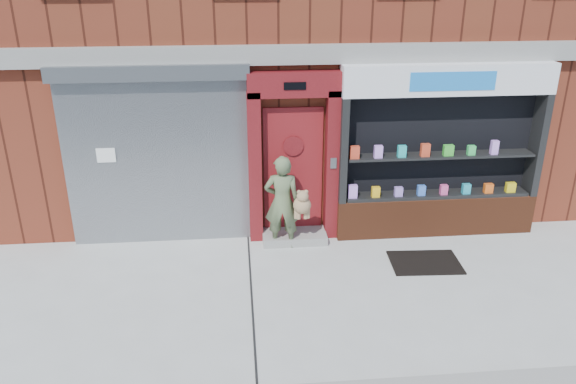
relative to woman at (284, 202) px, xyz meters
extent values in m
plane|color=#9E9E99|center=(0.95, -1.51, -0.81)|extent=(80.00, 80.00, 0.00)
cube|color=gray|center=(0.95, 0.41, 2.34)|extent=(12.00, 0.16, 0.30)
cube|color=gray|center=(-2.05, 0.43, 0.59)|extent=(3.00, 0.10, 2.80)
cube|color=slate|center=(-2.05, 0.37, 2.11)|extent=(3.10, 0.30, 0.24)
cube|color=white|center=(-2.85, 0.37, 0.79)|extent=(0.30, 0.01, 0.24)
cube|color=#540E12|center=(-0.45, 0.35, 0.49)|extent=(0.22, 0.28, 2.60)
cube|color=#540E12|center=(0.85, 0.35, 0.49)|extent=(0.22, 0.28, 2.60)
cube|color=#540E12|center=(0.20, 0.35, 1.89)|extent=(1.50, 0.28, 0.40)
cube|color=black|center=(0.20, 0.20, 1.89)|extent=(0.35, 0.01, 0.12)
cube|color=maroon|center=(0.20, 0.46, 0.39)|extent=(1.00, 0.06, 2.20)
cylinder|color=black|center=(0.20, 0.42, 0.84)|extent=(0.28, 0.02, 0.28)
cylinder|color=#540E12|center=(0.20, 0.41, 0.84)|extent=(0.34, 0.02, 0.34)
cube|color=gray|center=(0.20, 0.19, -0.74)|extent=(1.10, 0.55, 0.15)
cube|color=slate|center=(0.85, 0.20, 0.59)|extent=(0.10, 0.02, 0.18)
cube|color=#5F2B16|center=(2.70, 0.29, -0.46)|extent=(3.50, 0.40, 0.70)
cube|color=black|center=(1.01, 0.29, 0.79)|extent=(0.12, 0.40, 1.80)
cube|color=black|center=(4.39, 0.29, 0.79)|extent=(0.12, 0.40, 1.80)
cube|color=black|center=(2.70, 0.48, 0.79)|extent=(3.30, 0.03, 1.80)
cube|color=black|center=(2.70, 0.29, -0.08)|extent=(3.20, 0.36, 0.06)
cube|color=black|center=(2.70, 0.29, 0.64)|extent=(3.20, 0.36, 0.04)
cube|color=white|center=(2.70, 0.29, 1.94)|extent=(3.50, 0.40, 0.50)
cube|color=blue|center=(2.70, 0.09, 1.94)|extent=(1.40, 0.01, 0.30)
cube|color=#CF8BFA|center=(1.20, 0.21, 0.06)|extent=(0.15, 0.09, 0.23)
cube|color=yellow|center=(1.60, 0.21, 0.04)|extent=(0.14, 0.09, 0.18)
cube|color=#9875D2|center=(2.00, 0.21, 0.03)|extent=(0.14, 0.09, 0.16)
cube|color=#3B6AC9|center=(2.40, 0.21, 0.04)|extent=(0.13, 0.09, 0.18)
cube|color=#D64787|center=(2.80, 0.21, 0.03)|extent=(0.12, 0.09, 0.17)
cube|color=teal|center=(3.20, 0.21, 0.04)|extent=(0.14, 0.09, 0.18)
cube|color=orange|center=(3.60, 0.21, 0.03)|extent=(0.15, 0.09, 0.16)
cube|color=gold|center=(4.00, 0.21, 0.03)|extent=(0.16, 0.09, 0.17)
cube|color=red|center=(1.20, 0.21, 0.76)|extent=(0.15, 0.09, 0.21)
cube|color=#CC8AFA|center=(1.60, 0.21, 0.76)|extent=(0.14, 0.09, 0.21)
cube|color=#22ADAC|center=(2.00, 0.21, 0.76)|extent=(0.14, 0.09, 0.20)
cube|color=#CD4124|center=(2.40, 0.21, 0.77)|extent=(0.15, 0.09, 0.22)
cube|color=green|center=(2.80, 0.21, 0.75)|extent=(0.17, 0.09, 0.18)
cube|color=green|center=(3.20, 0.21, 0.74)|extent=(0.13, 0.09, 0.16)
cube|color=#CE89F8|center=(3.60, 0.21, 0.78)|extent=(0.12, 0.09, 0.24)
imported|color=#556341|center=(-0.03, 0.02, 0.00)|extent=(0.63, 0.45, 1.62)
sphere|color=#926D49|center=(0.29, -0.15, 0.00)|extent=(0.29, 0.29, 0.29)
sphere|color=#926D49|center=(0.29, -0.20, 0.18)|extent=(0.19, 0.19, 0.19)
sphere|color=#926D49|center=(0.23, -0.20, 0.26)|extent=(0.07, 0.07, 0.07)
sphere|color=#926D49|center=(0.35, -0.20, 0.26)|extent=(0.07, 0.07, 0.07)
cylinder|color=#926D49|center=(0.19, -0.15, -0.14)|extent=(0.07, 0.07, 0.18)
cylinder|color=#926D49|center=(0.38, -0.15, -0.14)|extent=(0.07, 0.07, 0.18)
cylinder|color=#926D49|center=(0.23, -0.17, -0.14)|extent=(0.07, 0.07, 0.18)
cylinder|color=#926D49|center=(0.35, -0.17, -0.14)|extent=(0.07, 0.07, 0.18)
cube|color=black|center=(2.21, -0.80, -0.80)|extent=(1.14, 0.83, 0.03)
camera|label=1|loc=(-0.73, -8.46, 3.71)|focal=35.00mm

